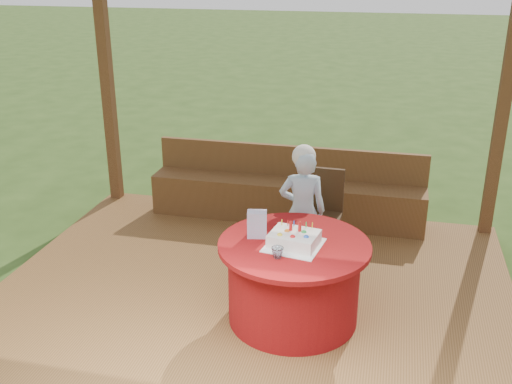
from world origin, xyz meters
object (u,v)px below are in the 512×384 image
elderly_woman (302,208)px  birthday_cake (294,239)px  gift_bag (257,224)px  drinking_glass (277,253)px  bench (287,196)px  chair (319,211)px  table (293,281)px

elderly_woman → birthday_cake: size_ratio=2.60×
gift_bag → drinking_glass: (0.23, -0.31, -0.07)m
bench → birthday_cake: 2.08m
birthday_cake → gift_bag: (-0.31, 0.09, 0.05)m
gift_bag → drinking_glass: 0.39m
elderly_woman → drinking_glass: bearing=-90.5°
drinking_glass → elderly_woman: bearing=89.5°
birthday_cake → drinking_glass: 0.24m
birthday_cake → drinking_glass: bearing=-110.6°
chair → table: bearing=-92.3°
bench → gift_bag: bearing=-86.7°
elderly_woman → gift_bag: 0.84m
birthday_cake → drinking_glass: size_ratio=5.15×
table → gift_bag: gift_bag is taller
elderly_woman → gift_bag: size_ratio=5.62×
elderly_woman → birthday_cake: 0.89m
elderly_woman → table: bearing=-85.1°
bench → drinking_glass: bearing=-81.3°
chair → gift_bag: gift_bag is taller
bench → birthday_cake: birthday_cake is taller
gift_bag → drinking_glass: gift_bag is taller
bench → table: bench is taller
table → elderly_woman: size_ratio=0.98×
chair → birthday_cake: chair is taller
gift_bag → chair: bearing=60.5°
drinking_glass → gift_bag: bearing=126.1°
birthday_cake → gift_bag: 0.33m
chair → gift_bag: 1.15m
table → chair: chair is taller
bench → drinking_glass: bench is taller
drinking_glass → bench: bearing=98.7°
bench → chair: (0.46, -0.84, 0.22)m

